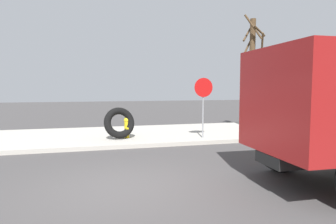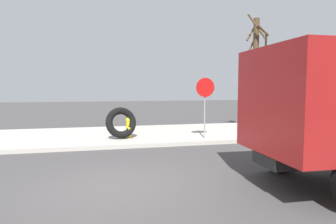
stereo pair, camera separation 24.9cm
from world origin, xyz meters
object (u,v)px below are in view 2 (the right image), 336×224
Objects in this scene: bare_tree at (256,70)px; loose_tire at (121,123)px; stop_sign at (205,96)px; fire_hydrant at (129,127)px.

loose_tire is at bearing -168.28° from bare_tree.
stop_sign is 0.44× the size of bare_tree.
bare_tree is (6.58, 1.37, 2.23)m from loose_tire.
fire_hydrant is 3.29m from stop_sign.
loose_tire is 0.23× the size of bare_tree.
bare_tree reaches higher than loose_tire.
bare_tree reaches higher than stop_sign.
fire_hydrant is at bearing 165.22° from stop_sign.
fire_hydrant is 0.15× the size of bare_tree.
fire_hydrant is 6.84m from bare_tree.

